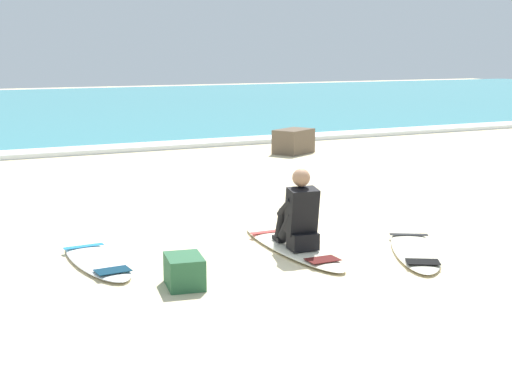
# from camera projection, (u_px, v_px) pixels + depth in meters

# --- Properties ---
(ground_plane) EXTENTS (80.00, 80.00, 0.00)m
(ground_plane) POSITION_uv_depth(u_px,v_px,m) (286.00, 237.00, 9.34)
(ground_plane) COLOR beige
(sea) EXTENTS (80.00, 28.00, 0.10)m
(sea) POSITION_uv_depth(u_px,v_px,m) (17.00, 109.00, 29.31)
(sea) COLOR teal
(sea) RESTS_ON ground
(breaking_foam) EXTENTS (80.00, 0.90, 0.11)m
(breaking_foam) POSITION_uv_depth(u_px,v_px,m) (105.00, 149.00, 17.25)
(breaking_foam) COLOR white
(breaking_foam) RESTS_ON ground
(surfboard_main) EXTENTS (0.56, 2.33, 0.08)m
(surfboard_main) POSITION_uv_depth(u_px,v_px,m) (292.00, 247.00, 8.75)
(surfboard_main) COLOR #EFE5C6
(surfboard_main) RESTS_ON ground
(surfer_seated) EXTENTS (0.42, 0.73, 0.95)m
(surfer_seated) POSITION_uv_depth(u_px,v_px,m) (299.00, 217.00, 8.54)
(surfer_seated) COLOR black
(surfer_seated) RESTS_ON surfboard_main
(surfboard_spare_near) EXTENTS (0.61, 1.85, 0.08)m
(surfboard_spare_near) POSITION_uv_depth(u_px,v_px,m) (97.00, 260.00, 8.19)
(surfboard_spare_near) COLOR white
(surfboard_spare_near) RESTS_ON ground
(surfboard_spare_far) EXTENTS (1.47, 1.99, 0.08)m
(surfboard_spare_far) POSITION_uv_depth(u_px,v_px,m) (415.00, 249.00, 8.63)
(surfboard_spare_far) COLOR #EFE5C6
(surfboard_spare_far) RESTS_ON ground
(shoreline_rock) EXTENTS (1.11, 0.98, 0.56)m
(shoreline_rock) POSITION_uv_depth(u_px,v_px,m) (294.00, 141.00, 16.88)
(shoreline_rock) COLOR brown
(shoreline_rock) RESTS_ON ground
(beach_bag) EXTENTS (0.44, 0.54, 0.32)m
(beach_bag) POSITION_uv_depth(u_px,v_px,m) (184.00, 271.00, 7.36)
(beach_bag) COLOR #285B38
(beach_bag) RESTS_ON ground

